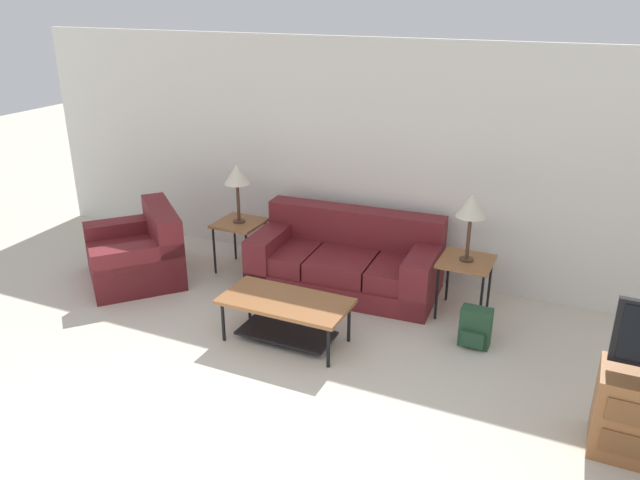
{
  "coord_description": "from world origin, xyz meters",
  "views": [
    {
      "loc": [
        2.22,
        -2.46,
        3.06
      ],
      "look_at": [
        -0.11,
        2.62,
        0.8
      ],
      "focal_mm": 35.0,
      "sensor_mm": 36.0,
      "label": 1
    }
  ],
  "objects_px": {
    "side_table_left": "(240,227)",
    "couch": "(346,262)",
    "table_lamp_right": "(471,208)",
    "table_lamp_left": "(237,176)",
    "armchair": "(138,254)",
    "backpack": "(475,328)",
    "coffee_table": "(286,310)",
    "side_table_right": "(466,266)"
  },
  "relations": [
    {
      "from": "armchair",
      "to": "side_table_right",
      "type": "bearing_deg",
      "value": 10.81
    },
    {
      "from": "armchair",
      "to": "backpack",
      "type": "xyz_separation_m",
      "value": [
        3.76,
        0.11,
        -0.1
      ]
    },
    {
      "from": "armchair",
      "to": "side_table_right",
      "type": "relative_size",
      "value": 2.48
    },
    {
      "from": "table_lamp_right",
      "to": "backpack",
      "type": "bearing_deg",
      "value": -66.92
    },
    {
      "from": "table_lamp_left",
      "to": "coffee_table",
      "type": "bearing_deg",
      "value": -44.77
    },
    {
      "from": "side_table_left",
      "to": "armchair",
      "type": "bearing_deg",
      "value": -144.16
    },
    {
      "from": "couch",
      "to": "backpack",
      "type": "bearing_deg",
      "value": -22.46
    },
    {
      "from": "armchair",
      "to": "backpack",
      "type": "bearing_deg",
      "value": 1.71
    },
    {
      "from": "side_table_right",
      "to": "backpack",
      "type": "xyz_separation_m",
      "value": [
        0.24,
        -0.56,
        -0.35
      ]
    },
    {
      "from": "table_lamp_left",
      "to": "armchair",
      "type": "bearing_deg",
      "value": -144.16
    },
    {
      "from": "couch",
      "to": "table_lamp_left",
      "type": "relative_size",
      "value": 3.03
    },
    {
      "from": "table_lamp_left",
      "to": "table_lamp_right",
      "type": "relative_size",
      "value": 1.0
    },
    {
      "from": "coffee_table",
      "to": "table_lamp_right",
      "type": "relative_size",
      "value": 1.76
    },
    {
      "from": "side_table_right",
      "to": "table_lamp_right",
      "type": "height_order",
      "value": "table_lamp_right"
    },
    {
      "from": "side_table_right",
      "to": "table_lamp_left",
      "type": "xyz_separation_m",
      "value": [
        -2.59,
        -0.0,
        0.61
      ]
    },
    {
      "from": "coffee_table",
      "to": "side_table_right",
      "type": "bearing_deg",
      "value": 41.41
    },
    {
      "from": "side_table_left",
      "to": "table_lamp_right",
      "type": "height_order",
      "value": "table_lamp_right"
    },
    {
      "from": "armchair",
      "to": "table_lamp_right",
      "type": "distance_m",
      "value": 3.68
    },
    {
      "from": "side_table_left",
      "to": "coffee_table",
      "type": "bearing_deg",
      "value": -44.77
    },
    {
      "from": "couch",
      "to": "armchair",
      "type": "distance_m",
      "value": 2.35
    },
    {
      "from": "armchair",
      "to": "table_lamp_left",
      "type": "xyz_separation_m",
      "value": [
        0.93,
        0.67,
        0.85
      ]
    },
    {
      "from": "couch",
      "to": "coffee_table",
      "type": "relative_size",
      "value": 1.72
    },
    {
      "from": "side_table_right",
      "to": "backpack",
      "type": "relative_size",
      "value": 1.59
    },
    {
      "from": "armchair",
      "to": "backpack",
      "type": "height_order",
      "value": "armchair"
    },
    {
      "from": "couch",
      "to": "table_lamp_left",
      "type": "distance_m",
      "value": 1.54
    },
    {
      "from": "couch",
      "to": "side_table_right",
      "type": "xyz_separation_m",
      "value": [
        1.3,
        -0.08,
        0.23
      ]
    },
    {
      "from": "table_lamp_left",
      "to": "side_table_right",
      "type": "bearing_deg",
      "value": 0.0
    },
    {
      "from": "armchair",
      "to": "coffee_table",
      "type": "relative_size",
      "value": 1.24
    },
    {
      "from": "coffee_table",
      "to": "table_lamp_left",
      "type": "height_order",
      "value": "table_lamp_left"
    },
    {
      "from": "coffee_table",
      "to": "table_lamp_left",
      "type": "relative_size",
      "value": 1.76
    },
    {
      "from": "couch",
      "to": "table_lamp_right",
      "type": "xyz_separation_m",
      "value": [
        1.3,
        -0.08,
        0.84
      ]
    },
    {
      "from": "side_table_left",
      "to": "couch",
      "type": "bearing_deg",
      "value": 3.33
    },
    {
      "from": "couch",
      "to": "table_lamp_right",
      "type": "height_order",
      "value": "table_lamp_right"
    },
    {
      "from": "armchair",
      "to": "side_table_left",
      "type": "xyz_separation_m",
      "value": [
        0.93,
        0.67,
        0.24
      ]
    },
    {
      "from": "side_table_left",
      "to": "table_lamp_right",
      "type": "relative_size",
      "value": 0.88
    },
    {
      "from": "armchair",
      "to": "coffee_table",
      "type": "height_order",
      "value": "armchair"
    },
    {
      "from": "armchair",
      "to": "table_lamp_left",
      "type": "height_order",
      "value": "table_lamp_left"
    },
    {
      "from": "table_lamp_right",
      "to": "armchair",
      "type": "bearing_deg",
      "value": -169.19
    },
    {
      "from": "table_lamp_left",
      "to": "backpack",
      "type": "height_order",
      "value": "table_lamp_left"
    },
    {
      "from": "armchair",
      "to": "table_lamp_left",
      "type": "relative_size",
      "value": 2.18
    },
    {
      "from": "couch",
      "to": "backpack",
      "type": "height_order",
      "value": "couch"
    },
    {
      "from": "side_table_left",
      "to": "table_lamp_right",
      "type": "xyz_separation_m",
      "value": [
        2.59,
        -0.0,
        0.61
      ]
    }
  ]
}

